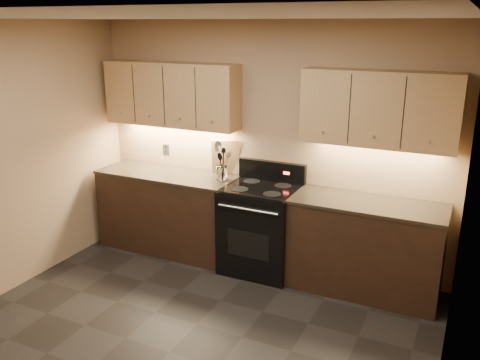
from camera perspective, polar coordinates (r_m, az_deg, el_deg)
name	(u,v)px	position (r m, az deg, el deg)	size (l,w,h in m)	color
floor	(169,352)	(4.40, -7.93, -18.62)	(4.00, 4.00, 0.00)	black
ceiling	(153,17)	(3.57, -9.72, 17.61)	(4.00, 4.00, 0.00)	silver
wall_back	(267,145)	(5.48, 3.05, 3.91)	(4.00, 0.04, 2.60)	#9B815B
wall_right	(454,253)	(3.19, 22.87, -7.54)	(0.04, 4.00, 2.60)	#9B815B
counter_left	(169,211)	(5.97, -8.00, -3.48)	(1.62, 0.62, 0.93)	black
counter_right	(365,247)	(5.15, 13.87, -7.30)	(1.46, 0.62, 0.93)	black
stove	(261,227)	(5.43, 2.39, -5.35)	(0.76, 0.68, 1.14)	black
upper_cab_left	(171,94)	(5.77, -7.73, 9.50)	(1.60, 0.30, 0.70)	tan
upper_cab_right	(379,109)	(4.91, 15.36, 7.71)	(1.44, 0.30, 0.70)	tan
outlet_plate	(166,149)	(6.12, -8.31, 3.44)	(0.09, 0.01, 0.12)	#B2B5BA
utensil_crock	(222,173)	(5.50, -2.09, 0.74)	(0.13, 0.13, 0.15)	white
cutting_board	(226,157)	(5.68, -1.61, 2.61)	(0.32, 0.02, 0.40)	tan
wooden_spoon	(218,164)	(5.47, -2.45, 1.82)	(0.06, 0.06, 0.33)	tan
black_spoon	(222,165)	(5.49, -1.99, 1.72)	(0.06, 0.06, 0.29)	black
black_turner	(222,163)	(5.45, -2.01, 1.89)	(0.08, 0.08, 0.35)	black
steel_spatula	(224,162)	(5.46, -1.77, 2.06)	(0.08, 0.08, 0.37)	silver
steel_skimmer	(223,161)	(5.44, -1.94, 2.11)	(0.09, 0.09, 0.39)	silver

